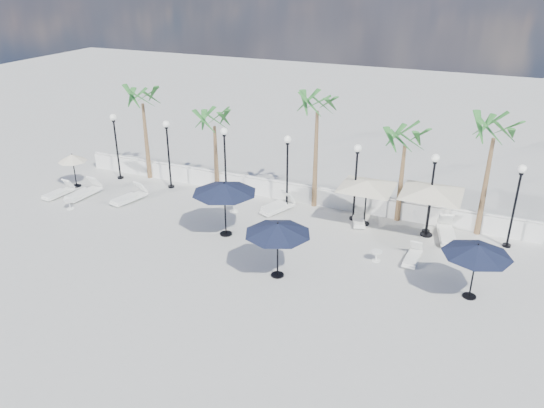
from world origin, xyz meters
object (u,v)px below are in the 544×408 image
at_px(lounger_4, 278,207).
at_px(parasol_navy_mid, 278,229).
at_px(parasol_navy_left, 224,188).
at_px(parasol_cream_sq_b, 433,186).
at_px(lounger_0, 84,192).
at_px(lounger_2, 129,197).
at_px(lounger_3, 278,204).
at_px(parasol_navy_right, 477,250).
at_px(lounger_7, 413,257).
at_px(lounger_6, 359,219).
at_px(lounger_1, 59,192).
at_px(parasol_cream_small, 72,158).
at_px(lounger_5, 447,233).
at_px(parasol_cream_sq_a, 367,181).

bearing_deg(lounger_4, parasol_navy_mid, -45.11).
height_order(parasol_navy_left, parasol_cream_sq_b, parasol_cream_sq_b).
distance_m(lounger_0, lounger_2, 2.68).
xyz_separation_m(lounger_3, parasol_navy_right, (9.68, -4.52, 1.76)).
xyz_separation_m(lounger_0, lounger_7, (17.44, 0.04, -0.06)).
distance_m(lounger_3, lounger_6, 4.22).
bearing_deg(parasol_cream_sq_b, lounger_4, -177.58).
bearing_deg(parasol_navy_right, lounger_7, 142.80).
distance_m(lounger_1, lounger_4, 11.97).
distance_m(lounger_0, lounger_1, 1.39).
xyz_separation_m(lounger_6, parasol_cream_small, (-15.85, -1.70, 1.46)).
xyz_separation_m(lounger_7, parasol_navy_right, (2.43, -1.84, 1.79)).
relative_size(lounger_7, parasol_cream_small, 0.86).
height_order(lounger_1, lounger_5, lounger_5).
distance_m(lounger_0, lounger_6, 14.66).
xyz_separation_m(parasol_navy_mid, parasol_navy_right, (7.20, 1.46, -0.10)).
bearing_deg(parasol_cream_sq_b, parasol_cream_sq_a, 180.00).
distance_m(lounger_6, parasol_cream_sq_a, 2.06).
xyz_separation_m(parasol_navy_left, parasol_navy_right, (10.78, -0.92, -0.31)).
distance_m(lounger_2, parasol_navy_left, 6.90).
xyz_separation_m(lounger_5, parasol_navy_left, (-9.42, -3.61, 2.04)).
xyz_separation_m(lounger_0, parasol_cream_small, (-1.43, 1.02, 1.39)).
height_order(lounger_3, parasol_cream_sq_a, parasol_cream_sq_a).
relative_size(lounger_1, parasol_cream_sq_b, 0.36).
relative_size(lounger_6, lounger_7, 1.02).
bearing_deg(lounger_0, lounger_3, 19.15).
height_order(lounger_4, parasol_cream_small, parasol_cream_small).
bearing_deg(lounger_2, lounger_6, 24.53).
bearing_deg(lounger_7, parasol_cream_small, -179.99).
relative_size(lounger_6, parasol_navy_left, 0.58).
xyz_separation_m(lounger_6, parasol_navy_right, (5.46, -4.52, 1.79)).
distance_m(lounger_6, parasol_navy_left, 6.76).
distance_m(lounger_4, parasol_navy_right, 10.57).
bearing_deg(lounger_5, parasol_navy_left, -171.67).
distance_m(parasol_navy_left, parasol_cream_sq_a, 6.66).
bearing_deg(lounger_0, parasol_cream_small, 148.88).
distance_m(lounger_5, parasol_cream_sq_a, 4.29).
bearing_deg(lounger_4, parasol_cream_sq_b, 24.74).
xyz_separation_m(lounger_0, lounger_1, (-1.30, -0.48, -0.04)).
xyz_separation_m(lounger_4, lounger_7, (7.12, -2.35, -0.04)).
bearing_deg(parasol_cream_sq_a, parasol_navy_right, -41.04).
bearing_deg(parasol_cream_small, parasol_navy_right, -7.54).
relative_size(lounger_3, lounger_4, 0.95).
bearing_deg(lounger_2, parasol_cream_sq_b, 22.18).
distance_m(lounger_4, parasol_navy_mid, 6.39).
height_order(lounger_4, lounger_7, lounger_4).
xyz_separation_m(lounger_6, parasol_navy_left, (-5.32, -3.60, 2.10)).
distance_m(lounger_7, parasol_cream_sq_a, 4.33).
height_order(lounger_2, parasol_cream_small, parasol_cream_small).
height_order(lounger_3, lounger_5, lounger_5).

